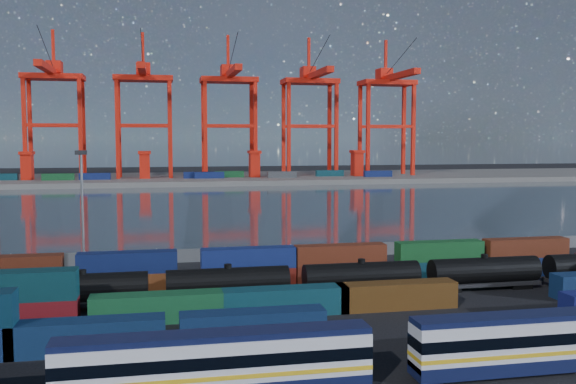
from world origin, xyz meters
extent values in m
plane|color=black|center=(0.00, 0.00, 0.00)|extent=(700.00, 700.00, 0.00)
plane|color=#313D47|center=(0.00, 105.00, 0.01)|extent=(700.00, 700.00, 0.00)
cube|color=#514F4C|center=(0.00, 210.00, 1.00)|extent=(700.00, 70.00, 2.00)
cone|color=#1E2630|center=(-200.00, 1600.00, 260.00)|extent=(1100.00, 1100.00, 520.00)
cone|color=#1E2630|center=(200.00, 1600.00, 230.00)|extent=(1040.00, 1040.00, 460.00)
cone|color=#1E2630|center=(600.00, 1600.00, 190.00)|extent=(960.00, 960.00, 380.00)
cone|color=#1E2630|center=(950.00, 1600.00, 150.00)|extent=(840.00, 840.00, 300.00)
cube|color=silver|center=(-15.81, -22.43, 2.58)|extent=(22.26, 2.67, 3.38)
cube|color=#0E1334|center=(-15.81, -22.43, 4.50)|extent=(22.26, 2.40, 0.45)
cube|color=gold|center=(-15.81, -22.43, 1.87)|extent=(22.28, 2.75, 0.32)
cube|color=black|center=(-15.81, -22.43, 2.94)|extent=(22.28, 2.75, 0.89)
cube|color=silver|center=(10.19, -22.43, 2.58)|extent=(22.26, 2.67, 3.38)
cube|color=#0E1334|center=(10.19, -22.43, 0.80)|extent=(22.26, 2.72, 1.07)
cube|color=#0E1334|center=(10.19, -22.43, 4.50)|extent=(22.26, 2.40, 0.45)
cube|color=gold|center=(10.19, -22.43, 1.87)|extent=(22.28, 2.75, 0.32)
cube|color=black|center=(10.19, -22.43, 2.94)|extent=(22.28, 2.75, 0.89)
cube|color=black|center=(2.40, -22.43, 0.31)|extent=(2.67, 1.78, 0.62)
cube|color=#0F264B|center=(-25.71, -10.60, 1.41)|extent=(13.05, 2.65, 2.83)
cube|color=#0F254E|center=(-11.43, -10.60, 1.41)|extent=(13.05, 2.65, 2.83)
cube|color=maroon|center=(-33.94, -2.38, 1.42)|extent=(13.07, 2.66, 2.83)
cube|color=#0B3239|center=(-33.94, -2.38, 4.25)|extent=(13.07, 2.66, 2.83)
cube|color=#16552D|center=(-19.91, -2.38, 1.42)|extent=(13.07, 2.66, 2.83)
cube|color=#0D3C48|center=(-6.82, -2.38, 1.42)|extent=(13.07, 2.66, 2.83)
cube|color=#553211|center=(5.34, -2.38, 1.42)|extent=(13.07, 2.66, 2.83)
cube|color=#154F2E|center=(-36.26, 10.06, 1.24)|extent=(11.48, 2.33, 2.49)
cube|color=#521F10|center=(-36.26, 10.06, 3.73)|extent=(11.48, 2.33, 2.49)
cube|color=#653014|center=(-23.28, 10.06, 1.24)|extent=(11.48, 2.33, 2.49)
cube|color=#0F1B4C|center=(-23.28, 10.06, 3.73)|extent=(11.48, 2.33, 2.49)
cube|color=maroon|center=(-8.97, 10.06, 1.24)|extent=(11.48, 2.33, 2.49)
cube|color=navy|center=(-8.97, 10.06, 3.73)|extent=(11.48, 2.33, 2.49)
cube|color=#541B10|center=(2.68, 10.06, 1.24)|extent=(11.48, 2.33, 2.49)
cube|color=maroon|center=(2.68, 10.06, 3.73)|extent=(11.48, 2.33, 2.49)
cube|color=#0D3748|center=(15.99, 10.06, 1.24)|extent=(11.48, 2.33, 2.49)
cube|color=#165524|center=(15.99, 10.06, 3.73)|extent=(11.48, 2.33, 2.49)
cube|color=navy|center=(28.32, 10.06, 1.24)|extent=(11.48, 2.33, 2.49)
cube|color=#602513|center=(28.32, 10.06, 3.73)|extent=(11.48, 2.33, 2.49)
cylinder|color=black|center=(-27.65, 3.60, 2.40)|extent=(13.59, 3.03, 3.03)
cylinder|color=black|center=(-27.65, 3.60, 4.08)|extent=(0.84, 0.84, 0.52)
cube|color=black|center=(-27.65, 3.60, 0.73)|extent=(14.11, 2.09, 0.42)
cube|color=black|center=(-32.35, 3.60, 0.31)|extent=(2.61, 1.88, 0.63)
cube|color=black|center=(-22.95, 3.60, 0.31)|extent=(2.61, 1.88, 0.63)
cylinder|color=black|center=(-12.15, 3.60, 2.40)|extent=(13.59, 3.03, 3.03)
cylinder|color=black|center=(-12.15, 3.60, 4.08)|extent=(0.84, 0.84, 0.52)
cube|color=black|center=(-12.15, 3.60, 0.73)|extent=(14.11, 2.09, 0.42)
cube|color=black|center=(-16.85, 3.60, 0.31)|extent=(2.61, 1.88, 0.63)
cube|color=black|center=(-7.45, 3.60, 0.31)|extent=(2.61, 1.88, 0.63)
cylinder|color=black|center=(3.35, 3.60, 2.40)|extent=(13.59, 3.03, 3.03)
cylinder|color=black|center=(3.35, 3.60, 4.08)|extent=(0.84, 0.84, 0.52)
cube|color=black|center=(3.35, 3.60, 0.73)|extent=(14.11, 2.09, 0.42)
cube|color=black|center=(-1.35, 3.60, 0.31)|extent=(2.61, 1.88, 0.63)
cube|color=black|center=(8.05, 3.60, 0.31)|extent=(2.61, 1.88, 0.63)
cylinder|color=black|center=(18.85, 3.60, 2.40)|extent=(13.59, 3.03, 3.03)
cylinder|color=black|center=(18.85, 3.60, 4.08)|extent=(0.84, 0.84, 0.52)
cube|color=black|center=(18.85, 3.60, 0.73)|extent=(14.11, 2.09, 0.42)
cube|color=black|center=(14.15, 3.60, 0.31)|extent=(2.61, 1.88, 0.63)
cube|color=black|center=(23.55, 3.60, 0.31)|extent=(2.61, 1.88, 0.63)
cube|color=black|center=(29.65, 3.60, 0.31)|extent=(2.61, 1.88, 0.63)
cube|color=#595B5E|center=(0.00, 28.00, 1.00)|extent=(160.00, 0.06, 2.00)
cylinder|color=slate|center=(-40.00, 28.00, 1.10)|extent=(0.12, 0.12, 2.20)
cylinder|color=slate|center=(-30.00, 28.00, 1.10)|extent=(0.12, 0.12, 2.20)
cylinder|color=slate|center=(-20.00, 28.00, 1.10)|extent=(0.12, 0.12, 2.20)
cylinder|color=slate|center=(-10.00, 28.00, 1.10)|extent=(0.12, 0.12, 2.20)
cylinder|color=slate|center=(0.00, 28.00, 1.10)|extent=(0.12, 0.12, 2.20)
cylinder|color=slate|center=(10.00, 28.00, 1.10)|extent=(0.12, 0.12, 2.20)
cylinder|color=slate|center=(20.00, 28.00, 1.10)|extent=(0.12, 0.12, 2.20)
cylinder|color=slate|center=(30.00, 28.00, 1.10)|extent=(0.12, 0.12, 2.20)
cylinder|color=slate|center=(40.00, 28.00, 1.10)|extent=(0.12, 0.12, 2.20)
cylinder|color=slate|center=(-30.00, 26.00, 8.00)|extent=(0.36, 0.36, 16.00)
cube|color=black|center=(-30.00, 26.00, 16.30)|extent=(1.60, 0.40, 0.60)
cube|color=red|center=(-70.41, 199.32, 21.28)|extent=(1.51, 1.51, 42.57)
cube|color=red|center=(-70.41, 210.68, 21.28)|extent=(1.51, 1.51, 42.57)
cube|color=red|center=(-49.59, 199.32, 21.28)|extent=(1.51, 1.51, 42.57)
cube|color=red|center=(-49.59, 210.68, 21.28)|extent=(1.51, 1.51, 42.57)
cube|color=red|center=(-60.00, 199.32, 23.41)|extent=(20.81, 1.32, 1.32)
cube|color=red|center=(-60.00, 210.68, 23.41)|extent=(20.81, 1.32, 1.32)
cube|color=red|center=(-60.00, 205.00, 42.57)|extent=(23.65, 13.24, 2.08)
cube|color=red|center=(-60.00, 193.65, 44.46)|extent=(2.84, 45.41, 2.36)
cube|color=red|center=(-60.00, 208.78, 46.82)|extent=(5.68, 7.57, 4.73)
cube|color=red|center=(-60.00, 206.89, 53.92)|extent=(1.14, 1.14, 15.14)
cylinder|color=black|center=(-60.00, 191.38, 51.08)|extent=(0.23, 38.93, 12.84)
cube|color=red|center=(-35.41, 199.32, 21.28)|extent=(1.51, 1.51, 42.57)
cube|color=red|center=(-35.41, 210.68, 21.28)|extent=(1.51, 1.51, 42.57)
cube|color=red|center=(-14.59, 199.32, 21.28)|extent=(1.51, 1.51, 42.57)
cube|color=red|center=(-14.59, 210.68, 21.28)|extent=(1.51, 1.51, 42.57)
cube|color=red|center=(-25.00, 199.32, 23.41)|extent=(20.81, 1.32, 1.32)
cube|color=red|center=(-25.00, 210.68, 23.41)|extent=(20.81, 1.32, 1.32)
cube|color=red|center=(-25.00, 205.00, 42.57)|extent=(23.65, 13.24, 2.08)
cube|color=red|center=(-25.00, 193.65, 44.46)|extent=(2.84, 45.41, 2.36)
cube|color=red|center=(-25.00, 208.78, 46.82)|extent=(5.68, 7.57, 4.73)
cube|color=red|center=(-25.00, 206.89, 53.92)|extent=(1.14, 1.14, 15.14)
cylinder|color=black|center=(-25.00, 191.38, 51.08)|extent=(0.23, 38.93, 12.84)
cube|color=red|center=(-0.41, 199.32, 21.28)|extent=(1.51, 1.51, 42.57)
cube|color=red|center=(-0.41, 210.68, 21.28)|extent=(1.51, 1.51, 42.57)
cube|color=red|center=(20.41, 199.32, 21.28)|extent=(1.51, 1.51, 42.57)
cube|color=red|center=(20.41, 210.68, 21.28)|extent=(1.51, 1.51, 42.57)
cube|color=red|center=(10.00, 199.32, 23.41)|extent=(20.81, 1.32, 1.32)
cube|color=red|center=(10.00, 210.68, 23.41)|extent=(20.81, 1.32, 1.32)
cube|color=red|center=(10.00, 205.00, 42.57)|extent=(23.65, 13.24, 2.08)
cube|color=red|center=(10.00, 193.65, 44.46)|extent=(2.84, 45.41, 2.36)
cube|color=red|center=(10.00, 208.78, 46.82)|extent=(5.68, 7.57, 4.73)
cube|color=red|center=(10.00, 206.89, 53.92)|extent=(1.14, 1.14, 15.14)
cylinder|color=black|center=(10.00, 191.38, 51.08)|extent=(0.23, 38.93, 12.84)
cube|color=red|center=(34.59, 199.32, 21.28)|extent=(1.51, 1.51, 42.57)
cube|color=red|center=(34.59, 210.68, 21.28)|extent=(1.51, 1.51, 42.57)
cube|color=red|center=(55.41, 199.32, 21.28)|extent=(1.51, 1.51, 42.57)
cube|color=red|center=(55.41, 210.68, 21.28)|extent=(1.51, 1.51, 42.57)
cube|color=red|center=(45.00, 199.32, 23.41)|extent=(20.81, 1.32, 1.32)
cube|color=red|center=(45.00, 210.68, 23.41)|extent=(20.81, 1.32, 1.32)
cube|color=red|center=(45.00, 205.00, 42.57)|extent=(23.65, 13.24, 2.08)
cube|color=red|center=(45.00, 193.65, 44.46)|extent=(2.84, 45.41, 2.36)
cube|color=red|center=(45.00, 208.78, 46.82)|extent=(5.68, 7.57, 4.73)
cube|color=red|center=(45.00, 206.89, 53.92)|extent=(1.14, 1.14, 15.14)
cylinder|color=black|center=(45.00, 191.38, 51.08)|extent=(0.23, 38.93, 12.84)
cube|color=red|center=(69.59, 199.32, 21.28)|extent=(1.51, 1.51, 42.57)
cube|color=red|center=(69.59, 210.68, 21.28)|extent=(1.51, 1.51, 42.57)
cube|color=red|center=(90.41, 199.32, 21.28)|extent=(1.51, 1.51, 42.57)
cube|color=red|center=(90.41, 210.68, 21.28)|extent=(1.51, 1.51, 42.57)
cube|color=red|center=(80.00, 199.32, 23.41)|extent=(20.81, 1.32, 1.32)
cube|color=red|center=(80.00, 210.68, 23.41)|extent=(20.81, 1.32, 1.32)
cube|color=red|center=(80.00, 205.00, 42.57)|extent=(23.65, 13.24, 2.08)
cube|color=red|center=(80.00, 193.65, 44.46)|extent=(2.84, 45.41, 2.36)
cube|color=red|center=(80.00, 208.78, 46.82)|extent=(5.68, 7.57, 4.73)
cube|color=red|center=(80.00, 206.89, 53.92)|extent=(1.14, 1.14, 15.14)
cylinder|color=black|center=(80.00, 191.38, 51.08)|extent=(0.23, 38.93, 12.84)
cube|color=navy|center=(0.66, 194.68, 3.30)|extent=(12.00, 2.44, 2.60)
cube|color=navy|center=(71.34, 190.93, 3.30)|extent=(12.00, 2.44, 2.60)
cube|color=navy|center=(-3.64, 196.08, 3.30)|extent=(12.00, 2.44, 2.60)
cube|color=#0C3842|center=(-79.29, 198.48, 3.30)|extent=(12.00, 2.44, 2.60)
cube|color=#3F4244|center=(30.38, 192.70, 3.30)|extent=(12.00, 2.44, 2.60)
cube|color=#144C23|center=(-57.75, 194.20, 3.30)|extent=(12.00, 2.44, 2.60)
cube|color=navy|center=(-44.16, 195.53, 3.30)|extent=(12.00, 2.44, 2.60)
cube|color=#144C23|center=(9.34, 199.48, 3.30)|extent=(12.00, 2.44, 2.60)
cube|color=#0C3842|center=(52.41, 198.83, 3.30)|extent=(12.00, 2.44, 2.60)
cube|color=red|center=(-70.00, 200.00, 7.00)|extent=(4.00, 6.00, 10.00)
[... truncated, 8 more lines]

